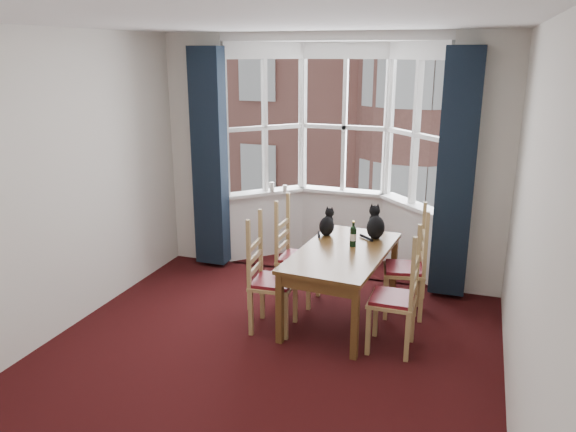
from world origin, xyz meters
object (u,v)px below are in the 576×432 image
at_px(dining_table, 342,258).
at_px(chair_left_near, 264,282).
at_px(cat_right, 376,225).
at_px(candle_short, 285,189).
at_px(wine_bottle, 353,235).
at_px(candle_tall, 272,187).
at_px(cat_left, 327,224).
at_px(chair_right_near, 403,302).
at_px(chair_left_far, 290,258).
at_px(chair_right_far, 413,270).

xyz_separation_m(dining_table, chair_left_near, (-0.65, -0.44, -0.17)).
bearing_deg(cat_right, candle_short, 143.76).
relative_size(dining_table, candle_short, 17.39).
height_order(wine_bottle, candle_tall, candle_tall).
bearing_deg(cat_left, chair_right_near, -42.94).
bearing_deg(candle_tall, wine_bottle, -43.72).
bearing_deg(chair_left_near, chair_left_far, 87.78).
distance_m(chair_left_far, candle_short, 1.39).
relative_size(chair_left_far, chair_right_near, 1.00).
distance_m(candle_tall, candle_short, 0.17).
distance_m(chair_left_near, candle_tall, 2.04).
height_order(dining_table, candle_tall, candle_tall).
distance_m(wine_bottle, candle_tall, 1.87).
xyz_separation_m(chair_left_near, chair_right_near, (1.31, -0.00, 0.00)).
bearing_deg(chair_right_near, chair_left_far, 151.52).
xyz_separation_m(cat_left, cat_right, (0.50, 0.07, 0.02)).
bearing_deg(chair_right_near, candle_short, 132.74).
bearing_deg(candle_tall, chair_left_far, -61.18).
bearing_deg(chair_left_far, wine_bottle, -7.90).
xyz_separation_m(dining_table, chair_right_near, (0.66, -0.45, -0.17)).
distance_m(chair_left_near, wine_bottle, 1.00).
height_order(chair_left_far, cat_left, cat_left).
bearing_deg(candle_short, chair_left_far, -68.17).
xyz_separation_m(cat_left, candle_short, (-0.84, 1.05, 0.08)).
xyz_separation_m(chair_right_near, wine_bottle, (-0.59, 0.60, 0.36)).
bearing_deg(wine_bottle, candle_tall, 136.28).
height_order(cat_left, wine_bottle, cat_left).
height_order(cat_right, wine_bottle, cat_right).
xyz_separation_m(cat_right, candle_tall, (-1.51, 0.95, 0.07)).
xyz_separation_m(chair_right_near, candle_short, (-1.77, 1.92, 0.44)).
bearing_deg(cat_left, wine_bottle, -38.18).
relative_size(wine_bottle, candle_short, 2.87).
relative_size(wine_bottle, candle_tall, 2.12).
distance_m(chair_right_far, cat_left, 1.00).
xyz_separation_m(cat_left, wine_bottle, (0.34, -0.27, -0.00)).
distance_m(dining_table, chair_left_near, 0.81).
distance_m(wine_bottle, candle_short, 1.77).
relative_size(candle_tall, candle_short, 1.35).
bearing_deg(candle_short, chair_right_near, -47.26).
relative_size(cat_left, wine_bottle, 1.16).
bearing_deg(chair_right_far, candle_short, 147.09).
distance_m(chair_right_far, candle_short, 2.16).
xyz_separation_m(chair_left_near, candle_tall, (-0.63, 1.89, 0.46)).
distance_m(chair_right_near, chair_right_far, 0.77).
bearing_deg(dining_table, chair_left_near, -145.77).
distance_m(dining_table, chair_right_far, 0.75).
bearing_deg(candle_tall, chair_right_near, -44.24).
xyz_separation_m(chair_right_near, cat_right, (-0.43, 0.94, 0.38)).
bearing_deg(chair_right_far, wine_bottle, -163.68).
relative_size(dining_table, chair_right_near, 1.72).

